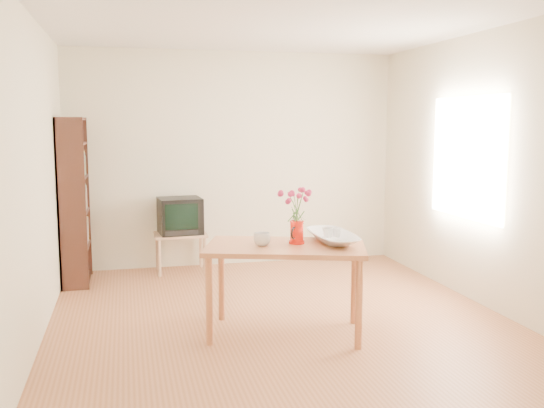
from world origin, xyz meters
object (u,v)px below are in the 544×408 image
object	(u,v)px
table	(285,256)
mug	(262,239)
television	(180,215)
bowl	(333,215)
pitcher	(297,233)

from	to	relation	value
table	mug	xyz separation A→B (m)	(-0.19, 0.01, 0.15)
table	television	distance (m)	2.44
mug	bowl	bearing A→B (deg)	-175.92
mug	pitcher	bearing A→B (deg)	-172.91
table	television	xyz separation A→B (m)	(-0.65, 2.35, 0.01)
mug	bowl	xyz separation A→B (m)	(0.61, 0.01, 0.18)
table	bowl	bearing A→B (deg)	21.81
bowl	pitcher	bearing A→B (deg)	178.33
pitcher	bowl	world-z (taller)	bowl
pitcher	bowl	xyz separation A→B (m)	(0.31, -0.01, 0.14)
table	mug	bearing A→B (deg)	-166.27
table	bowl	xyz separation A→B (m)	(0.41, 0.03, 0.32)
bowl	television	bearing A→B (deg)	114.62
pitcher	bowl	bearing A→B (deg)	35.26
television	pitcher	bearing A→B (deg)	-76.73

